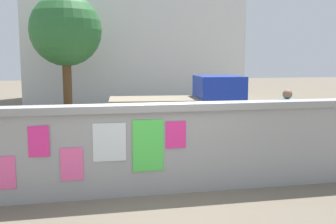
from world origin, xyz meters
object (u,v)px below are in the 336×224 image
Objects in this scene: auto_rickshaw_truck at (183,111)px; motorcycle at (67,144)px; tree_roadside at (66,31)px; person_walking at (287,117)px; bicycle_near at (28,131)px.

motorcycle is (-3.06, -1.69, -0.44)m from auto_rickshaw_truck.
auto_rickshaw_truck is 8.71m from tree_roadside.
person_walking is (4.97, -0.53, 0.52)m from motorcycle.
motorcycle is 0.37× the size of tree_roadside.
bicycle_near is (-1.12, 2.42, -0.10)m from motorcycle.
tree_roadside is at bearing 118.16° from person_walking.
auto_rickshaw_truck is at bearing 28.95° from motorcycle.
auto_rickshaw_truck is 0.73× the size of tree_roadside.
auto_rickshaw_truck reaches higher than bicycle_near.
motorcycle is 2.67m from bicycle_near.
auto_rickshaw_truck is at bearing -66.19° from tree_roadside.
bicycle_near is 0.33× the size of tree_roadside.
auto_rickshaw_truck is 1.96× the size of motorcycle.
motorcycle is 1.17× the size of person_walking.
tree_roadside is (-5.26, 9.83, 2.53)m from person_walking.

